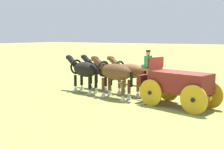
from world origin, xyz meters
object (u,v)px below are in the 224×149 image
at_px(draft_horse_lead_off, 99,69).
at_px(draft_horse_lead_near, 84,70).
at_px(draft_horse_rear_near, 114,73).
at_px(show_wagon, 177,83).
at_px(draft_horse_rear_off, 129,72).

bearing_deg(draft_horse_lead_off, draft_horse_lead_near, 78.00).
bearing_deg(draft_horse_rear_near, show_wagon, 177.42).
height_order(draft_horse_lead_near, draft_horse_lead_off, draft_horse_lead_near).
relative_size(draft_horse_rear_near, draft_horse_lead_near, 1.07).
height_order(draft_horse_rear_off, draft_horse_lead_near, draft_horse_rear_off).
height_order(draft_horse_rear_near, draft_horse_lead_near, draft_horse_rear_near).
bearing_deg(draft_horse_rear_near, draft_horse_lead_off, -39.03).
height_order(draft_horse_rear_near, draft_horse_rear_off, draft_horse_rear_near).
relative_size(draft_horse_lead_near, draft_horse_lead_off, 0.98).
bearing_deg(draft_horse_rear_off, draft_horse_lead_near, 14.10).
bearing_deg(draft_horse_lead_off, draft_horse_rear_off, 167.42).
xyz_separation_m(show_wagon, draft_horse_rear_off, (3.44, -1.44, 0.17)).
bearing_deg(draft_horse_rear_off, draft_horse_lead_off, -12.58).
distance_m(show_wagon, draft_horse_lead_off, 6.31).
xyz_separation_m(show_wagon, draft_horse_rear_near, (3.71, -0.17, 0.22)).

